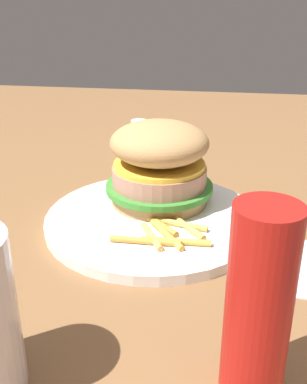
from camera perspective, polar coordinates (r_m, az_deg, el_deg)
ground_plane at (r=0.54m, az=-2.87°, el=-4.54°), size 1.60×1.60×0.00m
plate at (r=0.55m, az=0.00°, el=-3.44°), size 0.26×0.26×0.01m
sandwich at (r=0.56m, az=0.73°, el=3.58°), size 0.13×0.13×0.10m
fries_pile at (r=0.50m, az=1.58°, el=-4.90°), size 0.11×0.09×0.01m
ketchup_bottle at (r=0.31m, az=12.89°, el=-13.40°), size 0.04×0.04×0.14m
salt_shaker at (r=0.79m, az=-1.77°, el=6.92°), size 0.03×0.03×0.06m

